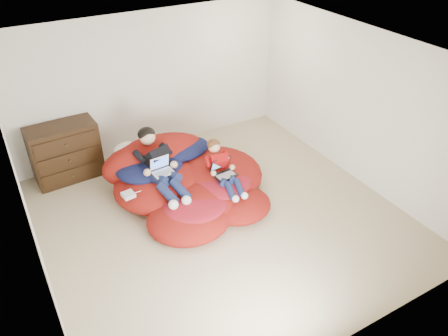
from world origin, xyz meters
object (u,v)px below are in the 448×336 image
dresser (65,152)px  older_boy (158,161)px  laptop_white (162,168)px  beanbag_pile (186,181)px  laptop_black (223,170)px  younger_boy (221,166)px

dresser → older_boy: older_boy is taller
laptop_white → beanbag_pile: bearing=1.4°
laptop_white → laptop_black: size_ratio=0.89×
older_boy → laptop_white: older_boy is taller
beanbag_pile → younger_boy: 0.66m
older_boy → dresser: bearing=130.5°
beanbag_pile → laptop_black: size_ratio=6.87×
laptop_black → older_boy: bearing=147.2°
dresser → younger_boy: dresser is taller
beanbag_pile → laptop_black: beanbag_pile is taller
laptop_white → laptop_black: (0.84, -0.39, -0.08)m
beanbag_pile → older_boy: older_boy is taller
younger_boy → beanbag_pile: bearing=142.3°
dresser → laptop_black: (1.95, -1.84, 0.07)m
dresser → older_boy: (1.11, -1.30, 0.19)m
beanbag_pile → older_boy: (-0.39, 0.14, 0.42)m
dresser → younger_boy: size_ratio=1.16×
older_boy → laptop_white: bearing=-90.0°
dresser → beanbag_pile: 2.09m
older_boy → younger_boy: size_ratio=1.42×
younger_boy → laptop_white: bearing=158.0°
dresser → laptop_white: 1.84m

